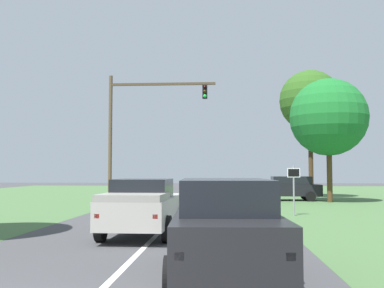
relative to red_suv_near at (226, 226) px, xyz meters
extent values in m
plane|color=#424244|center=(-2.21, 9.34, -1.02)|extent=(120.00, 120.00, 0.00)
cube|color=black|center=(0.00, -0.06, -0.19)|extent=(2.18, 4.80, 0.93)
cube|color=black|center=(-0.01, 0.17, 0.60)|extent=(1.86, 3.00, 0.65)
cube|color=red|center=(-0.70, -2.43, -0.14)|extent=(0.14, 0.07, 0.12)
cube|color=red|center=(0.91, -2.35, -0.14)|extent=(0.14, 0.07, 0.12)
cylinder|color=black|center=(-1.05, 1.36, -0.66)|extent=(0.27, 0.73, 0.72)
cylinder|color=black|center=(0.92, 1.44, -0.66)|extent=(0.27, 0.73, 0.72)
cylinder|color=black|center=(-0.91, -1.57, -0.66)|extent=(0.27, 0.73, 0.72)
cylinder|color=black|center=(1.05, -1.48, -0.66)|extent=(0.27, 0.73, 0.72)
cube|color=#B7B2A8|center=(-2.65, 6.01, -0.20)|extent=(2.10, 5.44, 0.84)
cube|color=black|center=(-2.65, 5.74, 0.52)|extent=(1.79, 2.09, 0.60)
cube|color=#9C978F|center=(-2.68, 4.34, 0.32)|extent=(1.93, 2.09, 0.20)
cube|color=red|center=(-3.52, 3.35, -0.16)|extent=(0.14, 0.06, 0.12)
cube|color=red|center=(-1.89, 3.32, -0.16)|extent=(0.14, 0.06, 0.12)
cylinder|color=black|center=(-3.61, 7.71, -0.62)|extent=(0.25, 0.80, 0.80)
cylinder|color=black|center=(-1.62, 7.67, -0.62)|extent=(0.25, 0.80, 0.80)
cylinder|color=black|center=(-3.68, 4.36, -0.62)|extent=(0.25, 0.80, 0.80)
cylinder|color=black|center=(-1.69, 4.32, -0.62)|extent=(0.25, 0.80, 0.80)
cylinder|color=brown|center=(-7.40, 20.45, 3.20)|extent=(0.24, 0.24, 8.43)
cube|color=#4C3D2B|center=(-3.92, 20.45, 6.82)|extent=(6.96, 0.16, 0.16)
cube|color=black|center=(-1.14, 20.45, 6.27)|extent=(0.32, 0.28, 0.90)
sphere|color=black|center=(-1.14, 20.30, 6.57)|extent=(0.22, 0.22, 0.22)
sphere|color=black|center=(-1.14, 20.30, 6.27)|extent=(0.22, 0.22, 0.22)
sphere|color=#1ED83F|center=(-1.14, 20.30, 5.97)|extent=(0.22, 0.22, 0.22)
cylinder|color=gray|center=(3.32, 12.61, 0.17)|extent=(0.08, 0.08, 2.37)
cube|color=white|center=(3.32, 12.58, 1.00)|extent=(0.60, 0.03, 0.44)
cube|color=black|center=(3.32, 12.56, 1.00)|extent=(0.52, 0.01, 0.36)
cylinder|color=#4C351E|center=(7.20, 22.07, 0.87)|extent=(0.36, 0.36, 3.78)
sphere|color=#1C6E2B|center=(7.20, 22.07, 4.73)|extent=(5.24, 5.24, 5.24)
cube|color=black|center=(4.64, 23.64, -0.28)|extent=(4.51, 1.91, 0.80)
cube|color=black|center=(4.87, 23.64, 0.41)|extent=(2.72, 1.65, 0.57)
cube|color=red|center=(2.42, 24.34, -0.24)|extent=(0.06, 0.14, 0.12)
cube|color=red|center=(2.45, 22.85, -0.24)|extent=(0.06, 0.14, 0.12)
cylinder|color=black|center=(6.01, 24.57, -0.68)|extent=(0.68, 0.23, 0.68)
cylinder|color=black|center=(6.05, 22.75, -0.68)|extent=(0.68, 0.23, 0.68)
cylinder|color=black|center=(3.24, 24.52, -0.68)|extent=(0.68, 0.23, 0.68)
cylinder|color=black|center=(3.27, 22.70, -0.68)|extent=(0.68, 0.23, 0.68)
cylinder|color=#4C351E|center=(6.91, 26.88, 1.91)|extent=(0.36, 0.36, 5.85)
sphere|color=#2F5C1E|center=(6.91, 26.88, 6.62)|extent=(4.76, 4.76, 4.76)
camera|label=1|loc=(-0.09, -9.09, 1.10)|focal=42.54mm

